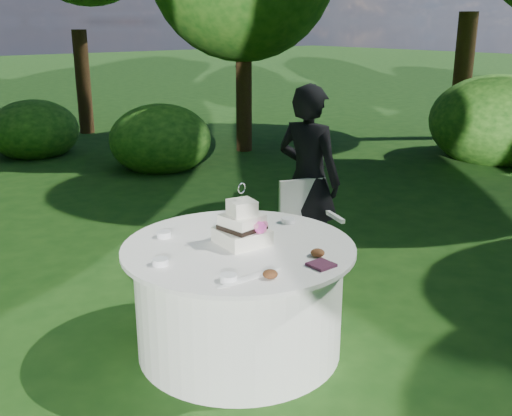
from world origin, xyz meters
The scene contains 9 objects.
ground centered at (0.00, 0.00, 0.00)m, with size 80.00×80.00×0.00m, color #14390F.
napkins centered at (0.17, -0.60, 0.78)m, with size 0.14×0.14×0.02m, color #441D31.
feather_plume centered at (-0.28, -0.47, 0.78)m, with size 0.48×0.07×0.01m, color white.
guest centered at (1.36, 0.74, 0.85)m, with size 0.62×0.41×1.70m, color black.
table centered at (0.00, 0.00, 0.39)m, with size 1.56×1.56×0.77m.
cake centered at (0.04, 0.01, 0.88)m, with size 0.33×0.34×0.42m.
chair centered at (1.17, 0.56, 0.52)m, with size 0.54×0.54×0.89m.
votives centered at (-0.18, 0.05, 0.79)m, with size 1.24×0.97×0.04m.
petal_cups centered at (0.13, -0.19, 0.79)m, with size 0.59×1.08×0.05m.
Camera 1 is at (-2.27, -2.96, 2.19)m, focal length 42.00 mm.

